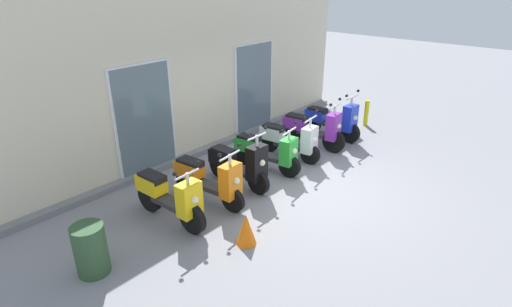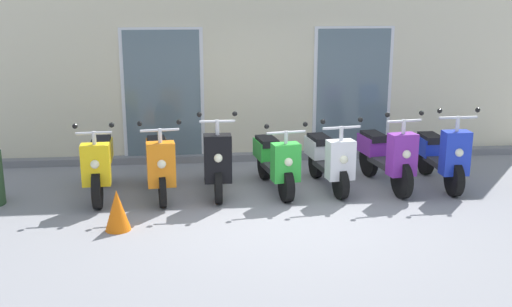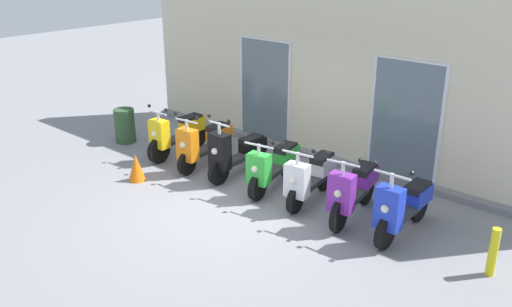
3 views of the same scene
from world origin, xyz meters
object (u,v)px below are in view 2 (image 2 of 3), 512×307
Objects in this scene: scooter_black at (216,161)px; traffic_cone at (117,210)px; scooter_green at (275,161)px; scooter_purple at (386,155)px; scooter_orange at (159,162)px; scooter_blue at (441,155)px; scooter_yellow at (100,164)px; scooter_white at (328,158)px.

traffic_cone is at bearing -133.29° from scooter_black.
scooter_green is 0.96× the size of scooter_purple.
scooter_green is 3.06× the size of traffic_cone.
scooter_green is (1.70, 0.09, -0.05)m from scooter_orange.
scooter_purple is 0.86m from scooter_blue.
scooter_white is at bearing 0.79° from scooter_yellow.
scooter_orange is (0.85, -0.04, 0.01)m from scooter_yellow.
scooter_orange reaches higher than traffic_cone.
scooter_blue is at bearing -0.76° from scooter_green.
scooter_orange is at bearing -176.93° from scooter_black.
scooter_white is at bearing 177.48° from scooter_purple.
scooter_green is (0.87, 0.04, -0.04)m from scooter_black.
scooter_purple is at bearing 0.18° from scooter_black.
scooter_green is 2.58m from traffic_cone.
scooter_yellow is at bearing -179.90° from scooter_blue.
scooter_orange is 1.02× the size of scooter_black.
scooter_blue reaches higher than scooter_orange.
scooter_orange is 0.95× the size of scooter_purple.
scooter_purple is 1.03× the size of scooter_blue.
scooter_purple reaches higher than traffic_cone.
scooter_purple is at bearing 19.73° from traffic_cone.
scooter_white is at bearing 25.49° from traffic_cone.
scooter_green is 2.53m from scooter_blue.
scooter_black is 1.67m from scooter_white.
scooter_black is 0.93× the size of scooter_purple.
scooter_blue reaches higher than traffic_cone.
scooter_orange is 1.70m from scooter_green.
traffic_cone is at bearing -154.51° from scooter_white.
scooter_black is (0.83, 0.04, -0.01)m from scooter_orange.
scooter_blue is at bearing 0.15° from scooter_black.
scooter_blue is (4.23, 0.05, -0.02)m from scooter_orange.
scooter_orange is at bearing -177.93° from scooter_white.
scooter_green is at bearing 179.24° from scooter_blue.
scooter_black is 1.89m from traffic_cone.
scooter_orange reaches higher than scooter_yellow.
scooter_yellow is 1.01× the size of scooter_green.
scooter_blue is at bearing 0.72° from scooter_orange.
scooter_blue is at bearing -1.22° from scooter_white.
scooter_white is 1.73m from scooter_blue.
scooter_black is at bearing -178.43° from scooter_white.
scooter_blue is at bearing 16.34° from traffic_cone.
scooter_black reaches higher than scooter_blue.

